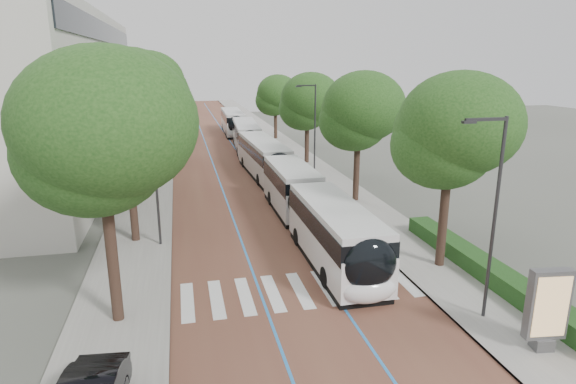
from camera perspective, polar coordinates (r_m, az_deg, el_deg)
name	(u,v)px	position (r m, az deg, el deg)	size (l,w,h in m)	color
ground	(301,301)	(21.30, 1.57, -12.82)	(160.00, 160.00, 0.00)	#51544C
road	(220,146)	(59.23, -8.06, 5.39)	(11.00, 140.00, 0.02)	brown
sidewalk_left	(156,148)	(59.10, -15.35, 5.03)	(4.00, 140.00, 0.12)	gray
sidewalk_right	(280,144)	(60.28, -0.91, 5.76)	(4.00, 140.00, 0.12)	gray
kerb_left	(173,148)	(59.04, -13.50, 5.14)	(0.20, 140.00, 0.14)	gray
kerb_right	(265,144)	(59.93, -2.70, 5.69)	(0.20, 140.00, 0.14)	gray
zebra_crossing	(300,290)	(22.19, 1.43, -11.52)	(10.55, 3.60, 0.01)	silver
lane_line_left	(207,147)	(59.12, -9.61, 5.32)	(0.12, 126.00, 0.01)	#2776C4
lane_line_right	(233,146)	(59.38, -6.51, 5.48)	(0.12, 126.00, 0.01)	#2776C4
office_building	(1,97)	(48.59, -30.91, 9.59)	(18.11, 40.00, 14.00)	#AFACA2
hedge	(489,271)	(24.73, 22.71, -8.59)	(1.20, 14.00, 0.80)	#1B3C14
streetlight_near	(492,204)	(19.65, 23.04, -1.35)	(1.82, 0.20, 8.00)	#303032
streetlight_far	(313,123)	(42.08, 2.98, 8.15)	(1.82, 0.20, 8.00)	#303032
lamp_post_left	(156,174)	(26.88, -15.43, 2.03)	(0.14, 0.14, 8.00)	#303032
trees_left	(141,97)	(40.10, -17.04, 10.74)	(6.49, 60.98, 10.39)	black
trees_right	(328,109)	(41.41, 4.80, 9.80)	(5.86, 47.55, 9.06)	black
lead_bus	(314,212)	(27.67, 3.09, -2.42)	(2.57, 18.40, 3.20)	black
bus_queued_0	(264,159)	(42.97, -2.84, 3.98)	(3.00, 12.49, 3.20)	silver
bus_queued_1	(246,137)	(55.64, -4.96, 6.54)	(3.29, 12.53, 3.20)	silver
bus_queued_2	(233,122)	(69.12, -6.55, 8.20)	(2.82, 12.46, 3.20)	silver
ad_panel	(547,308)	(19.43, 28.38, -12.02)	(1.50, 0.64, 3.05)	#59595B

